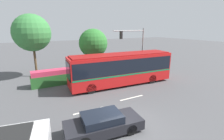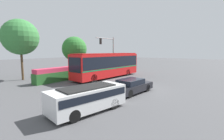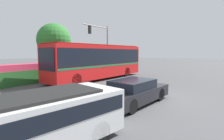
{
  "view_description": "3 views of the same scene",
  "coord_description": "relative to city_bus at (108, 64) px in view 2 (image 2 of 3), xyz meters",
  "views": [
    {
      "loc": [
        -5.07,
        -7.63,
        6.1
      ],
      "look_at": [
        2.07,
        5.62,
        2.12
      ],
      "focal_mm": 26.13,
      "sensor_mm": 36.0,
      "label": 1
    },
    {
      "loc": [
        -13.8,
        -6.79,
        3.72
      ],
      "look_at": [
        -0.67,
        2.75,
        1.78
      ],
      "focal_mm": 25.77,
      "sensor_mm": 36.0,
      "label": 2
    },
    {
      "loc": [
        -9.29,
        -4.05,
        2.64
      ],
      "look_at": [
        3.01,
        4.58,
        1.1
      ],
      "focal_mm": 27.49,
      "sensor_mm": 36.0,
      "label": 3
    }
  ],
  "objects": [
    {
      "name": "street_tree_left",
      "position": [
        -7.93,
        7.68,
        3.49
      ],
      "size": [
        4.42,
        4.42,
        7.64
      ],
      "color": "brown",
      "rests_on": "ground"
    },
    {
      "name": "sedan_foreground",
      "position": [
        -5.4,
        -6.78,
        -1.32
      ],
      "size": [
        4.7,
        2.26,
        1.25
      ],
      "rotation": [
        0.0,
        0.0,
        -0.1
      ],
      "color": "black",
      "rests_on": "ground"
    },
    {
      "name": "ground_plane",
      "position": [
        -3.89,
        -6.82,
        -1.92
      ],
      "size": [
        140.0,
        140.0,
        0.0
      ],
      "primitive_type": "plane",
      "color": "#4C4C4F"
    },
    {
      "name": "city_bus",
      "position": [
        0.0,
        0.0,
        0.0
      ],
      "size": [
        11.42,
        3.28,
        3.39
      ],
      "rotation": [
        0.0,
        0.0,
        3.07
      ],
      "color": "red",
      "rests_on": "ground"
    },
    {
      "name": "lane_stripe_mid",
      "position": [
        -5.24,
        -3.89,
        -1.92
      ],
      "size": [
        2.4,
        0.16,
        0.01
      ],
      "primitive_type": "cube",
      "color": "silver",
      "rests_on": "ground"
    },
    {
      "name": "lane_stripe_near",
      "position": [
        -1.07,
        -3.52,
        -1.92
      ],
      "size": [
        2.4,
        0.16,
        0.01
      ],
      "primitive_type": "cube",
      "color": "silver",
      "rests_on": "ground"
    },
    {
      "name": "flowering_hedge",
      "position": [
        -4.47,
        3.31,
        -1.09
      ],
      "size": [
        8.7,
        1.14,
        1.69
      ],
      "color": "#286028",
      "rests_on": "ground"
    },
    {
      "name": "suv_left_lane",
      "position": [
        -10.79,
        -6.74,
        -1.01
      ],
      "size": [
        5.11,
        2.77,
        1.56
      ],
      "rotation": [
        0.0,
        0.0,
        -0.18
      ],
      "color": "silver",
      "rests_on": "ground"
    },
    {
      "name": "traffic_light_pole",
      "position": [
        3.56,
        2.35,
        2.01
      ],
      "size": [
        4.44,
        0.24,
        5.96
      ],
      "rotation": [
        0.0,
        0.0,
        3.14
      ],
      "color": "gray",
      "rests_on": "ground"
    },
    {
      "name": "street_tree_centre",
      "position": [
        -0.84,
        5.85,
        2.09
      ],
      "size": [
        3.77,
        3.77,
        5.92
      ],
      "color": "brown",
      "rests_on": "ground"
    }
  ]
}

